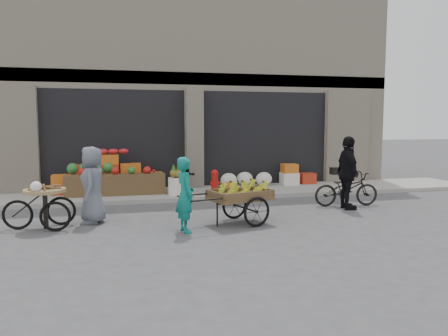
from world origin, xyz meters
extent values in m
plane|color=#424244|center=(0.00, 0.00, 0.00)|extent=(80.00, 80.00, 0.00)
cube|color=gray|center=(0.00, 4.10, 0.06)|extent=(18.00, 2.20, 0.12)
cube|color=beige|center=(0.00, 8.20, 3.50)|extent=(14.00, 6.00, 7.00)
cube|color=gray|center=(0.00, 5.35, 3.60)|extent=(14.00, 0.30, 0.40)
cube|color=black|center=(-2.48, 6.00, 1.67)|extent=(4.40, 1.60, 3.10)
cube|color=black|center=(2.48, 6.00, 1.67)|extent=(4.40, 1.60, 3.10)
cube|color=beige|center=(0.00, 5.15, 1.67)|extent=(0.55, 0.80, 3.22)
cube|color=brown|center=(-2.48, 3.95, 0.42)|extent=(2.80, 0.45, 0.60)
sphere|color=#1E5923|center=(-3.17, 4.45, 0.86)|extent=(0.34, 0.34, 0.34)
cylinder|color=silver|center=(-0.75, 3.60, 0.37)|extent=(0.52, 0.52, 0.50)
cylinder|color=#A5140F|center=(0.35, 3.55, 0.40)|extent=(0.20, 0.20, 0.56)
sphere|color=#A5140F|center=(0.35, 3.55, 0.72)|extent=(0.22, 0.22, 0.22)
cylinder|color=orange|center=(0.85, 3.50, 0.27)|extent=(0.32, 0.32, 0.30)
ellipsoid|color=silver|center=(1.68, 4.70, 0.34)|extent=(1.70, 0.60, 0.44)
imported|color=black|center=(-0.35, 4.20, 0.58)|extent=(0.51, 0.43, 0.93)
cube|color=brown|center=(0.15, 0.18, 0.59)|extent=(1.45, 1.14, 0.11)
torus|color=black|center=(0.41, -0.22, 0.32)|extent=(0.63, 0.23, 0.64)
torus|color=black|center=(0.16, 0.66, 0.32)|extent=(0.63, 0.23, 0.64)
cylinder|color=black|center=(-0.40, 0.03, 0.26)|extent=(0.05, 0.05, 0.53)
imported|color=#0E7067|center=(-1.13, -0.27, 0.76)|extent=(0.46, 0.61, 1.52)
cylinder|color=#9E7F51|center=(-3.90, 0.70, 0.80)|extent=(0.91, 0.91, 0.07)
cube|color=black|center=(-3.90, 0.70, 0.40)|extent=(0.09, 0.09, 0.80)
torus|color=black|center=(-3.67, 0.40, 0.31)|extent=(0.62, 0.11, 0.62)
torus|color=black|center=(-3.62, 0.96, 0.31)|extent=(0.62, 0.11, 0.62)
torus|color=black|center=(-4.44, 0.75, 0.31)|extent=(0.62, 0.11, 0.62)
imported|color=slate|center=(-2.96, 1.02, 0.84)|extent=(0.60, 0.86, 1.68)
imported|color=black|center=(3.43, 1.43, 0.45)|extent=(1.77, 0.79, 0.90)
imported|color=black|center=(3.23, 1.03, 0.93)|extent=(0.57, 1.13, 1.86)
camera|label=1|loc=(-2.46, -8.83, 2.21)|focal=35.00mm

